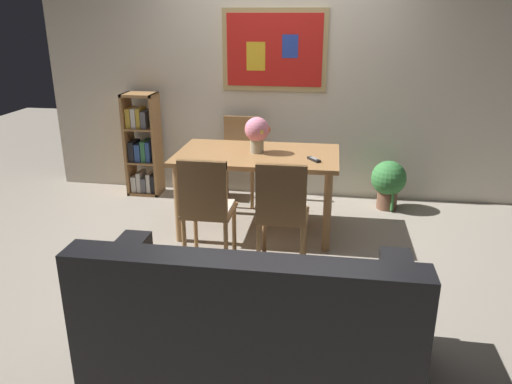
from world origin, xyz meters
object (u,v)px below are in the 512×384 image
at_px(dining_chair_far_left, 240,153).
at_px(dining_chair_near_left, 206,203).
at_px(dining_table, 257,164).
at_px(flower_vase, 257,132).
at_px(leather_couch, 249,323).
at_px(potted_ivy, 388,182).
at_px(tv_remote, 314,159).
at_px(bookshelf, 143,148).
at_px(dining_chair_near_right, 282,207).

distance_m(dining_chair_far_left, dining_chair_near_left, 1.52).
distance_m(dining_table, flower_vase, 0.29).
xyz_separation_m(leather_couch, potted_ivy, (1.02, 2.72, -0.01)).
distance_m(dining_chair_far_left, potted_ivy, 1.59).
bearing_deg(flower_vase, tv_remote, -20.16).
bearing_deg(leather_couch, dining_chair_far_left, 101.43).
bearing_deg(potted_ivy, dining_chair_far_left, 179.16).
bearing_deg(dining_chair_far_left, dining_chair_near_left, -89.72).
bearing_deg(leather_couch, flower_vase, 97.35).
height_order(bookshelf, flower_vase, bookshelf).
xyz_separation_m(potted_ivy, flower_vase, (-1.28, -0.71, 0.64)).
relative_size(leather_couch, bookshelf, 1.58).
bearing_deg(tv_remote, potted_ivy, 50.31).
bearing_deg(bookshelf, tv_remote, -26.97).
bearing_deg(potted_ivy, dining_chair_near_right, -122.65).
relative_size(dining_chair_far_left, potted_ivy, 1.55).
relative_size(dining_chair_near_right, flower_vase, 2.80).
height_order(dining_table, flower_vase, flower_vase).
relative_size(dining_table, leather_couch, 0.82).
height_order(leather_couch, flower_vase, flower_vase).
bearing_deg(bookshelf, flower_vase, -29.32).
bearing_deg(dining_chair_far_left, bookshelf, 177.10).
bearing_deg(tv_remote, dining_chair_near_right, -109.47).
bearing_deg(dining_chair_near_right, flower_vase, 111.66).
bearing_deg(bookshelf, leather_couch, -59.20).
bearing_deg(tv_remote, leather_couch, -98.30).
bearing_deg(dining_chair_far_left, leather_couch, -78.57).
bearing_deg(dining_table, dining_chair_near_left, -111.26).
height_order(dining_chair_near_left, leather_couch, dining_chair_near_left).
height_order(dining_table, dining_chair_near_right, dining_chair_near_right).
relative_size(dining_chair_near_left, tv_remote, 5.97).
relative_size(dining_chair_far_left, leather_couch, 0.51).
xyz_separation_m(dining_chair_near_right, leather_couch, (-0.05, -1.22, -0.23)).
height_order(leather_couch, tv_remote, leather_couch).
height_order(dining_chair_near_left, flower_vase, flower_vase).
distance_m(leather_couch, tv_remote, 1.89).
relative_size(dining_table, flower_vase, 4.52).
bearing_deg(dining_chair_near_right, dining_chair_far_left, 111.76).
distance_m(dining_chair_near_right, tv_remote, 0.67).
xyz_separation_m(dining_chair_near_left, flower_vase, (0.29, 0.78, 0.41)).
xyz_separation_m(dining_chair_near_right, flower_vase, (-0.31, 0.79, 0.41)).
bearing_deg(tv_remote, dining_table, 162.14).
distance_m(dining_chair_far_left, flower_vase, 0.89).
xyz_separation_m(bookshelf, tv_remote, (1.94, -0.98, 0.24)).
height_order(dining_chair_near_right, leather_couch, dining_chair_near_right).
bearing_deg(dining_chair_near_left, bookshelf, 125.51).
bearing_deg(dining_chair_near_right, bookshelf, 137.47).
distance_m(potted_ivy, flower_vase, 1.60).
xyz_separation_m(leather_couch, bookshelf, (-1.67, 2.80, 0.21)).
xyz_separation_m(dining_chair_near_left, potted_ivy, (1.56, 1.49, -0.24)).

